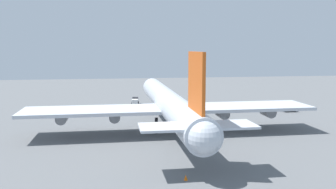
% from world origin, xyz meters
% --- Properties ---
extents(ground_plane, '(280.58, 280.58, 0.00)m').
position_xyz_m(ground_plane, '(0.00, 0.00, 0.00)').
color(ground_plane, slate).
extents(cargo_airplane, '(70.15, 63.30, 18.20)m').
position_xyz_m(cargo_airplane, '(-0.65, 0.00, 6.23)').
color(cargo_airplane, silver).
rests_on(cargo_airplane, ground_plane).
extents(fuel_truck, '(2.48, 4.07, 2.17)m').
position_xyz_m(fuel_truck, '(17.23, -38.89, 1.11)').
color(fuel_truck, '#232328').
rests_on(fuel_truck, ground_plane).
extents(baggage_tug, '(4.41, 2.76, 2.23)m').
position_xyz_m(baggage_tug, '(38.69, 5.10, 1.14)').
color(baggage_tug, '#333338').
rests_on(baggage_tug, ground_plane).
extents(safety_cone_nose, '(0.56, 0.56, 0.80)m').
position_xyz_m(safety_cone_nose, '(31.57, 2.86, 0.40)').
color(safety_cone_nose, orange).
rests_on(safety_cone_nose, ground_plane).
extents(safety_cone_tail, '(0.56, 0.56, 0.80)m').
position_xyz_m(safety_cone_tail, '(-31.57, 2.42, 0.40)').
color(safety_cone_tail, orange).
rests_on(safety_cone_tail, ground_plane).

